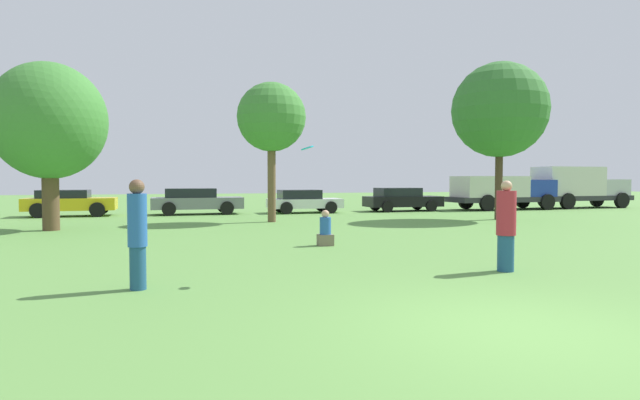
{
  "coord_description": "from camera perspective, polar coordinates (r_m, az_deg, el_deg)",
  "views": [
    {
      "loc": [
        -3.85,
        -5.36,
        1.81
      ],
      "look_at": [
        -1.14,
        4.82,
        1.39
      ],
      "focal_mm": 29.14,
      "sensor_mm": 36.0,
      "label": 1
    }
  ],
  "objects": [
    {
      "name": "delivery_truck_blue",
      "position": [
        32.59,
        19.36,
        1.02
      ],
      "size": [
        6.53,
        2.57,
        1.98
      ],
      "rotation": [
        0.0,
        0.0,
        0.03
      ],
      "color": "#2D2D33",
      "rests_on": "ground"
    },
    {
      "name": "parked_car_white",
      "position": [
        27.83,
        -1.88,
        -0.09
      ],
      "size": [
        3.93,
        2.07,
        1.24
      ],
      "rotation": [
        0.0,
        0.0,
        0.03
      ],
      "color": "silver",
      "rests_on": "ground"
    },
    {
      "name": "ground_plane",
      "position": [
        6.84,
        20.61,
        -13.19
      ],
      "size": [
        120.0,
        120.0,
        0.0
      ],
      "primitive_type": "plane",
      "color": "#5B8E42"
    },
    {
      "name": "tree_2",
      "position": [
        24.7,
        19.14,
        9.3
      ],
      "size": [
        4.21,
        4.21,
        6.99
      ],
      "color": "#473323",
      "rests_on": "ground"
    },
    {
      "name": "delivery_truck_silver",
      "position": [
        36.35,
        26.41,
        1.39
      ],
      "size": [
        6.63,
        2.37,
        2.57
      ],
      "rotation": [
        0.0,
        0.0,
        0.03
      ],
      "color": "#2D2D33",
      "rests_on": "ground"
    },
    {
      "name": "bystander_sitting",
      "position": [
        14.15,
        0.59,
        -3.42
      ],
      "size": [
        0.41,
        0.34,
        0.97
      ],
      "color": "#726651",
      "rests_on": "ground"
    },
    {
      "name": "parked_car_yellow",
      "position": [
        28.02,
        -25.81,
        -0.21
      ],
      "size": [
        4.17,
        2.06,
        1.29
      ],
      "rotation": [
        0.0,
        0.0,
        0.03
      ],
      "color": "gold",
      "rests_on": "ground"
    },
    {
      "name": "parked_car_black",
      "position": [
        29.68,
        8.94,
        0.1
      ],
      "size": [
        4.34,
        2.0,
        1.32
      ],
      "rotation": [
        0.0,
        0.0,
        0.03
      ],
      "color": "black",
      "rests_on": "ground"
    },
    {
      "name": "frisbee",
      "position": [
        9.45,
        -1.4,
        5.73
      ],
      "size": [
        0.24,
        0.24,
        0.1
      ],
      "color": "#19B2D8"
    },
    {
      "name": "person_thrower",
      "position": [
        9.0,
        -19.42,
        -3.42
      ],
      "size": [
        0.31,
        0.31,
        1.81
      ],
      "rotation": [
        0.0,
        0.0,
        -0.01
      ],
      "color": "navy",
      "rests_on": "ground"
    },
    {
      "name": "tree_1",
      "position": [
        22.11,
        -5.36,
        8.95
      ],
      "size": [
        2.9,
        2.9,
        5.86
      ],
      "color": "brown",
      "rests_on": "ground"
    },
    {
      "name": "parked_car_grey",
      "position": [
        27.41,
        -13.51,
        -0.05
      ],
      "size": [
        4.61,
        2.04,
        1.34
      ],
      "rotation": [
        0.0,
        0.0,
        0.03
      ],
      "color": "slate",
      "rests_on": "ground"
    },
    {
      "name": "tree_0",
      "position": [
        20.66,
        -27.61,
        7.62
      ],
      "size": [
        3.89,
        3.89,
        5.88
      ],
      "color": "brown",
      "rests_on": "ground"
    },
    {
      "name": "person_catcher",
      "position": [
        10.81,
        19.75,
        -2.71
      ],
      "size": [
        0.37,
        0.37,
        1.78
      ],
      "rotation": [
        0.0,
        0.0,
        3.13
      ],
      "color": "navy",
      "rests_on": "ground"
    }
  ]
}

